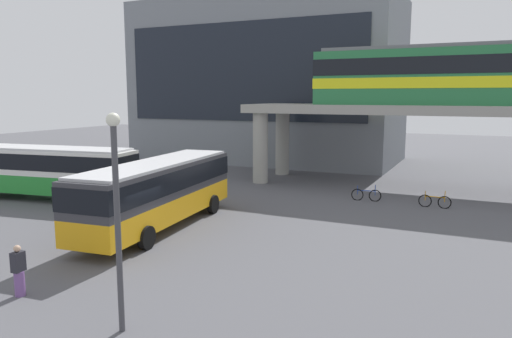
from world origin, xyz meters
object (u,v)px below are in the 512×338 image
Objects in this scene: pedestrian_walking_across at (19,272)px; bus_main at (158,187)px; bus_secondary at (49,167)px; bicycle_orange at (435,201)px; bicycle_blue at (366,195)px; station_building at (268,82)px.

bus_main is at bearing 95.53° from pedestrian_walking_across.
bus_secondary is 23.02m from bicycle_orange.
bicycle_blue is at bearing 23.74° from bus_secondary.
station_building is 27.18m from bus_main.
bus_main is at bearing -138.94° from bicycle_orange.
pedestrian_walking_across reaches higher than bicycle_blue.
bicycle_orange is at bearing 41.06° from bus_main.
bicycle_blue is 1.07× the size of pedestrian_walking_across.
bus_secondary is 6.31× the size of bicycle_orange.
station_building is at bearing 102.32° from bus_main.
bus_main reaches higher than bicycle_orange.
station_building is 14.13× the size of bicycle_blue.
bus_secondary is 15.47m from pedestrian_walking_across.
bus_secondary is at bearing 165.83° from bus_main.
bus_main is at bearing -14.17° from bus_secondary.
station_building is 35.72m from pedestrian_walking_across.
bus_secondary is 6.77× the size of pedestrian_walking_across.
bicycle_blue is at bearing -49.45° from station_building.
bicycle_orange is (17.33, -15.82, -7.28)m from station_building.
bicycle_orange is 21.56m from pedestrian_walking_across.
bus_main is 8.60m from pedestrian_walking_across.
bicycle_blue is at bearing 53.20° from bus_main.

